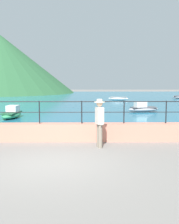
# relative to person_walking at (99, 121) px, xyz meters

# --- Properties ---
(ground_plane) EXTENTS (120.00, 120.00, 0.00)m
(ground_plane) POSITION_rel_person_walking_xyz_m (-1.49, -2.05, -0.98)
(ground_plane) COLOR slate
(promenade_wall) EXTENTS (20.00, 0.56, 0.70)m
(promenade_wall) POSITION_rel_person_walking_xyz_m (-1.49, 1.15, -0.63)
(promenade_wall) COLOR tan
(promenade_wall) RESTS_ON ground
(railing) EXTENTS (18.44, 0.04, 0.90)m
(railing) POSITION_rel_person_walking_xyz_m (-1.49, 1.15, 0.34)
(railing) COLOR black
(railing) RESTS_ON promenade_wall
(lake_water) EXTENTS (64.00, 44.32, 0.06)m
(lake_water) POSITION_rel_person_walking_xyz_m (-1.49, 23.79, -0.95)
(lake_water) COLOR #236B89
(lake_water) RESTS_ON ground
(person_walking) EXTENTS (0.38, 0.55, 1.75)m
(person_walking) POSITION_rel_person_walking_xyz_m (0.00, 0.00, 0.00)
(person_walking) COLOR slate
(person_walking) RESTS_ON ground
(boat_3) EXTENTS (2.46, 1.51, 0.36)m
(boat_3) POSITION_rel_person_walking_xyz_m (3.20, 22.86, -0.72)
(boat_3) COLOR white
(boat_3) RESTS_ON lake_water
(boat_4) EXTENTS (1.14, 2.38, 0.76)m
(boat_4) POSITION_rel_person_walking_xyz_m (-5.08, 7.60, -0.65)
(boat_4) COLOR #338C59
(boat_4) RESTS_ON lake_water
(boat_5) EXTENTS (2.44, 1.40, 0.76)m
(boat_5) POSITION_rel_person_walking_xyz_m (3.69, 10.91, -0.65)
(boat_5) COLOR gray
(boat_5) RESTS_ON lake_water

